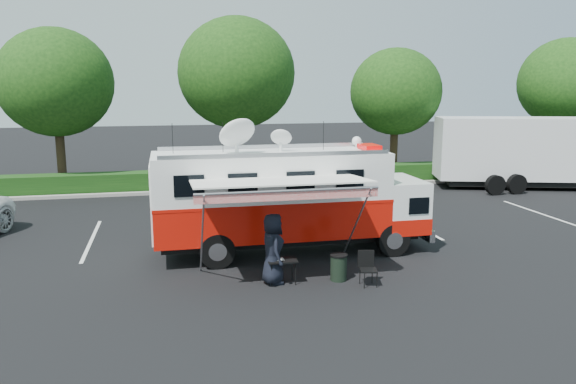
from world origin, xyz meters
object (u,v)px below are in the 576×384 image
object	(u,v)px
command_truck	(289,198)
semi_trailer	(553,151)
folding_table	(282,261)
trash_bin	(339,267)

from	to	relation	value
command_truck	semi_trailer	distance (m)	17.99
folding_table	semi_trailer	xyz separation A→B (m)	(16.77, 11.06, 1.30)
semi_trailer	command_truck	bearing A→B (deg)	-152.47
folding_table	trash_bin	xyz separation A→B (m)	(1.58, -0.09, -0.26)
folding_table	trash_bin	bearing A→B (deg)	-3.22
command_truck	folding_table	xyz separation A→B (m)	(-0.81, -2.74, -1.16)
command_truck	semi_trailer	xyz separation A→B (m)	(15.95, 8.31, 0.14)
folding_table	trash_bin	size ratio (longest dim) A/B	1.09
command_truck	trash_bin	distance (m)	3.26
command_truck	folding_table	size ratio (longest dim) A/B	10.81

